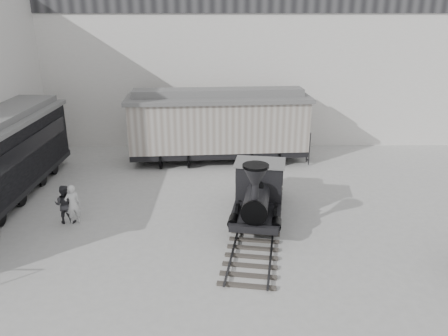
{
  "coord_description": "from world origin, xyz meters",
  "views": [
    {
      "loc": [
        -0.35,
        -12.86,
        8.18
      ],
      "look_at": [
        -0.12,
        4.17,
        2.0
      ],
      "focal_mm": 35.0,
      "sensor_mm": 36.0,
      "label": 1
    }
  ],
  "objects_px": {
    "locomotive": "(259,195)",
    "visitor_a": "(73,204)",
    "visitor_b": "(64,204)",
    "boxcar": "(218,124)"
  },
  "relations": [
    {
      "from": "visitor_a",
      "to": "visitor_b",
      "type": "xyz_separation_m",
      "value": [
        -0.36,
        0.08,
        -0.03
      ]
    },
    {
      "from": "boxcar",
      "to": "visitor_b",
      "type": "height_order",
      "value": "boxcar"
    },
    {
      "from": "boxcar",
      "to": "visitor_b",
      "type": "xyz_separation_m",
      "value": [
        -6.23,
        -7.72,
        -1.36
      ]
    },
    {
      "from": "locomotive",
      "to": "visitor_a",
      "type": "height_order",
      "value": "locomotive"
    },
    {
      "from": "boxcar",
      "to": "visitor_a",
      "type": "distance_m",
      "value": 9.85
    },
    {
      "from": "locomotive",
      "to": "boxcar",
      "type": "distance_m",
      "value": 7.83
    },
    {
      "from": "locomotive",
      "to": "visitor_a",
      "type": "relative_size",
      "value": 5.27
    },
    {
      "from": "visitor_a",
      "to": "visitor_b",
      "type": "bearing_deg",
      "value": -44.33
    },
    {
      "from": "visitor_b",
      "to": "visitor_a",
      "type": "bearing_deg",
      "value": 168.07
    },
    {
      "from": "boxcar",
      "to": "visitor_b",
      "type": "distance_m",
      "value": 10.02
    }
  ]
}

